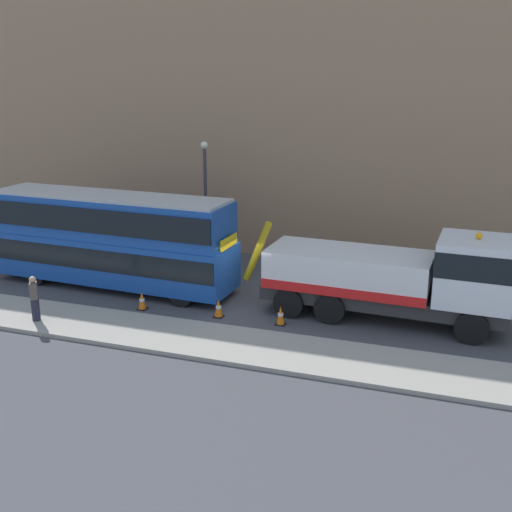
{
  "coord_description": "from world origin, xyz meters",
  "views": [
    {
      "loc": [
        7.87,
        -22.18,
        8.92
      ],
      "look_at": [
        0.29,
        -0.05,
        2.0
      ],
      "focal_mm": 43.36,
      "sensor_mm": 36.0,
      "label": 1
    }
  ],
  "objects_px": {
    "recovery_tow_truck": "(396,276)",
    "traffic_cone_near_bus": "(142,301)",
    "double_decker_bus": "(111,237)",
    "traffic_cone_near_truck": "(281,316)",
    "traffic_cone_midway": "(218,309)",
    "pedestrian_onlooker": "(34,299)",
    "street_lamp": "(205,191)"
  },
  "relations": [
    {
      "from": "recovery_tow_truck",
      "to": "traffic_cone_near_bus",
      "type": "distance_m",
      "value": 9.82
    },
    {
      "from": "double_decker_bus",
      "to": "traffic_cone_near_truck",
      "type": "height_order",
      "value": "double_decker_bus"
    },
    {
      "from": "double_decker_bus",
      "to": "traffic_cone_near_bus",
      "type": "xyz_separation_m",
      "value": [
        2.54,
        -2.06,
        -1.89
      ]
    },
    {
      "from": "traffic_cone_near_bus",
      "to": "traffic_cone_near_truck",
      "type": "distance_m",
      "value": 5.6
    },
    {
      "from": "traffic_cone_near_bus",
      "to": "traffic_cone_near_truck",
      "type": "relative_size",
      "value": 1.0
    },
    {
      "from": "traffic_cone_near_bus",
      "to": "traffic_cone_midway",
      "type": "relative_size",
      "value": 1.0
    },
    {
      "from": "recovery_tow_truck",
      "to": "pedestrian_onlooker",
      "type": "distance_m",
      "value": 13.33
    },
    {
      "from": "double_decker_bus",
      "to": "recovery_tow_truck",
      "type": "bearing_deg",
      "value": 2.47
    },
    {
      "from": "recovery_tow_truck",
      "to": "traffic_cone_near_bus",
      "type": "height_order",
      "value": "recovery_tow_truck"
    },
    {
      "from": "traffic_cone_midway",
      "to": "street_lamp",
      "type": "height_order",
      "value": "street_lamp"
    },
    {
      "from": "pedestrian_onlooker",
      "to": "traffic_cone_near_truck",
      "type": "distance_m",
      "value": 9.06
    },
    {
      "from": "recovery_tow_truck",
      "to": "double_decker_bus",
      "type": "relative_size",
      "value": 0.92
    },
    {
      "from": "traffic_cone_midway",
      "to": "pedestrian_onlooker",
      "type": "bearing_deg",
      "value": -155.21
    },
    {
      "from": "traffic_cone_near_bus",
      "to": "traffic_cone_near_truck",
      "type": "height_order",
      "value": "same"
    },
    {
      "from": "pedestrian_onlooker",
      "to": "traffic_cone_midway",
      "type": "bearing_deg",
      "value": -9.93
    },
    {
      "from": "recovery_tow_truck",
      "to": "traffic_cone_near_bus",
      "type": "bearing_deg",
      "value": -165.3
    },
    {
      "from": "recovery_tow_truck",
      "to": "traffic_cone_near_bus",
      "type": "xyz_separation_m",
      "value": [
        -9.5,
        -2.04,
        -1.42
      ]
    },
    {
      "from": "pedestrian_onlooker",
      "to": "traffic_cone_midway",
      "type": "distance_m",
      "value": 6.77
    },
    {
      "from": "recovery_tow_truck",
      "to": "traffic_cone_near_truck",
      "type": "height_order",
      "value": "recovery_tow_truck"
    },
    {
      "from": "traffic_cone_midway",
      "to": "street_lamp",
      "type": "relative_size",
      "value": 0.12
    },
    {
      "from": "double_decker_bus",
      "to": "traffic_cone_near_bus",
      "type": "bearing_deg",
      "value": -36.56
    },
    {
      "from": "traffic_cone_near_truck",
      "to": "traffic_cone_near_bus",
      "type": "bearing_deg",
      "value": -177.06
    },
    {
      "from": "recovery_tow_truck",
      "to": "pedestrian_onlooker",
      "type": "relative_size",
      "value": 5.96
    },
    {
      "from": "traffic_cone_midway",
      "to": "traffic_cone_near_truck",
      "type": "distance_m",
      "value": 2.45
    },
    {
      "from": "pedestrian_onlooker",
      "to": "street_lamp",
      "type": "distance_m",
      "value": 10.38
    },
    {
      "from": "traffic_cone_near_bus",
      "to": "street_lamp",
      "type": "xyz_separation_m",
      "value": [
        -0.3,
        7.13,
        3.13
      ]
    },
    {
      "from": "street_lamp",
      "to": "traffic_cone_near_bus",
      "type": "bearing_deg",
      "value": -87.59
    },
    {
      "from": "recovery_tow_truck",
      "to": "pedestrian_onlooker",
      "type": "bearing_deg",
      "value": -157.07
    },
    {
      "from": "traffic_cone_near_bus",
      "to": "traffic_cone_midway",
      "type": "height_order",
      "value": "same"
    },
    {
      "from": "pedestrian_onlooker",
      "to": "traffic_cone_near_bus",
      "type": "height_order",
      "value": "pedestrian_onlooker"
    },
    {
      "from": "double_decker_bus",
      "to": "traffic_cone_near_truck",
      "type": "relative_size",
      "value": 15.46
    },
    {
      "from": "traffic_cone_near_bus",
      "to": "street_lamp",
      "type": "bearing_deg",
      "value": 92.41
    }
  ]
}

